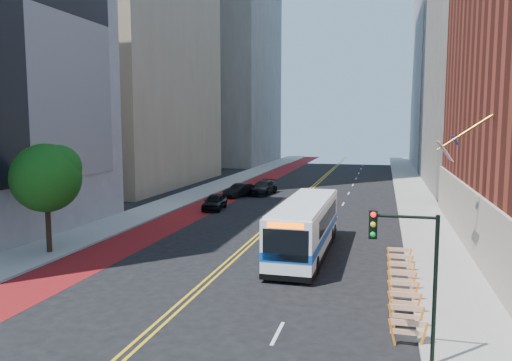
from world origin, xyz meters
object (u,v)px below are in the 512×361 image
Objects in this scene: car_c at (263,188)px; traffic_signal at (407,257)px; transit_bus at (306,226)px; car_b at (240,190)px; car_a at (215,202)px; street_tree at (47,175)px.

traffic_signal is at bearing -63.50° from car_c.
transit_bus is 24.80m from car_b.
transit_bus is 2.79× the size of car_b.
car_a is at bearing 120.51° from traffic_signal.
transit_bus reaches higher than car_c.
traffic_signal is 1.18× the size of car_a.
street_tree is at bearing -79.32° from car_b.
transit_bus is 2.85× the size of car_a.
traffic_signal reaches higher than car_a.
car_b is (-16.06, 35.77, -3.00)m from traffic_signal.
car_c is at bearing 76.96° from street_tree.
car_c is (-14.03, 38.18, -2.95)m from traffic_signal.
car_c reaches higher than car_a.
transit_bus is (-5.37, 13.41, -1.97)m from traffic_signal.
transit_bus is 17.54m from car_a.
car_c reaches higher than car_b.
street_tree is 1.56× the size of car_a.
transit_bus is 2.31× the size of car_c.
car_c is (2.03, 2.41, 0.05)m from car_b.
car_a is 11.10m from car_c.
car_b is 0.83× the size of car_c.
traffic_signal is 14.58m from transit_bus.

